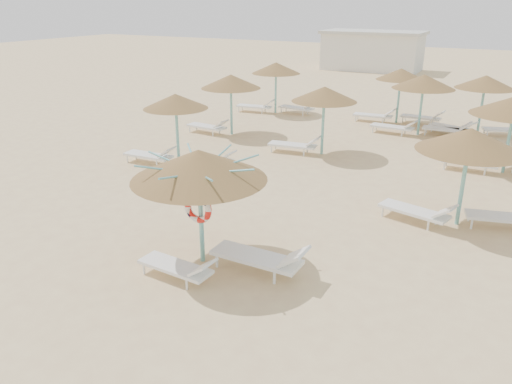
% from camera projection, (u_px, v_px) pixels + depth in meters
% --- Properties ---
extents(ground, '(120.00, 120.00, 0.00)m').
position_uv_depth(ground, '(207.00, 260.00, 11.82)').
color(ground, '#E1C489').
rests_on(ground, ground).
extents(main_palapa, '(3.04, 3.04, 2.72)m').
position_uv_depth(main_palapa, '(199.00, 165.00, 10.93)').
color(main_palapa, '#6AB6B7').
rests_on(main_palapa, ground).
extents(lounger_main_a, '(1.90, 0.68, 0.68)m').
position_uv_depth(lounger_main_a, '(180.00, 267.00, 10.86)').
color(lounger_main_a, white).
rests_on(lounger_main_a, ground).
extents(lounger_main_b, '(2.26, 0.72, 0.82)m').
position_uv_depth(lounger_main_b, '(262.00, 257.00, 11.12)').
color(lounger_main_b, white).
rests_on(lounger_main_b, ground).
extents(palapa_field, '(20.62, 14.38, 2.72)m').
position_uv_depth(palapa_field, '(421.00, 100.00, 18.34)').
color(palapa_field, '#6AB6B7').
rests_on(palapa_field, ground).
extents(service_hut, '(8.40, 4.40, 3.25)m').
position_uv_depth(service_hut, '(372.00, 50.00, 42.66)').
color(service_hut, silver).
rests_on(service_hut, ground).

